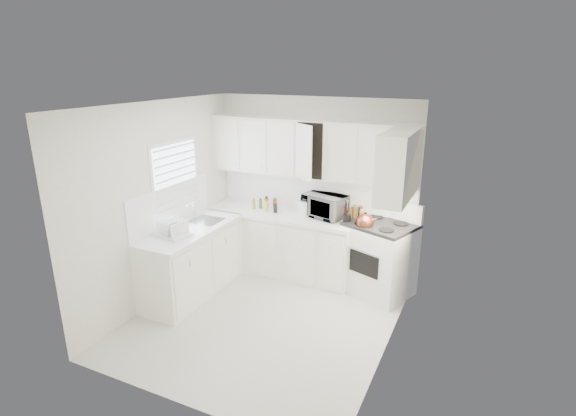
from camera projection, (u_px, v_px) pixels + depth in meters
The scene contains 35 objects.
floor at pixel (264, 319), 5.52m from camera, with size 3.20×3.20×0.00m, color silver.
ceiling at pixel (260, 105), 4.72m from camera, with size 3.20×3.20×0.00m, color white.
wall_back at pixel (314, 188), 6.50m from camera, with size 3.00×3.00×0.00m, color white.
wall_front at pixel (172, 278), 3.74m from camera, with size 3.00×3.00×0.00m, color white.
wall_left at pixel (159, 204), 5.73m from camera, with size 3.20×3.20×0.00m, color white.
wall_right at pixel (393, 242), 4.51m from camera, with size 3.20×3.20×0.00m, color white.
window_blinds at pixel (177, 180), 5.94m from camera, with size 0.06×0.96×1.06m, color white, non-canonical shape.
lower_cabinets_back at pixel (281, 244), 6.66m from camera, with size 2.22×0.60×0.90m, color white, non-canonical shape.
lower_cabinets_left at pixel (192, 263), 6.04m from camera, with size 0.60×1.60×0.90m, color white, non-canonical shape.
countertop_back at pixel (281, 214), 6.50m from camera, with size 2.24×0.64×0.05m, color white.
countertop_left at pixel (191, 230), 5.89m from camera, with size 0.64×1.62×0.05m, color white.
backsplash_back at pixel (314, 193), 6.51m from camera, with size 2.98×0.02×0.55m, color white.
backsplash_left at pixel (171, 206), 5.92m from camera, with size 0.02×1.60×0.55m, color white.
upper_cabinets_back at pixel (310, 177), 6.29m from camera, with size 3.00×0.33×0.80m, color white, non-canonical shape.
upper_cabinets_right at pixel (395, 200), 5.23m from camera, with size 0.33×0.90×0.80m, color white, non-canonical shape.
sink at pixel (205, 212), 6.14m from camera, with size 0.42×0.38×0.30m, color gray, non-canonical shape.
stove at pixel (379, 249), 6.00m from camera, with size 0.84×0.69×1.29m, color white, non-canonical shape.
tea_kettle at pixel (365, 221), 5.80m from camera, with size 0.28×0.24×0.26m, color maroon, non-canonical shape.
frying_pan at pixel (397, 225), 5.96m from camera, with size 0.28×0.47×0.04m, color black, non-canonical shape.
microwave at pixel (325, 203), 6.28m from camera, with size 0.58×0.32×0.39m, color gray.
rice_cooker at pixel (306, 206), 6.41m from camera, with size 0.25×0.25×0.25m, color white, non-canonical shape.
paper_towel at pixel (307, 204), 6.44m from camera, with size 0.12×0.12×0.27m, color white.
utensil_crock at pixel (347, 212), 5.94m from camera, with size 0.12×0.12×0.36m, color black, non-canonical shape.
dish_rack at pixel (172, 227), 5.60m from camera, with size 0.42×0.32×0.23m, color white, non-canonical shape.
spice_left_0 at pixel (258, 202), 6.77m from camera, with size 0.06×0.06×0.13m, color olive.
spice_left_1 at pixel (259, 205), 6.67m from camera, with size 0.06×0.06×0.13m, color #3F7527.
spice_left_2 at pixel (266, 204), 6.71m from camera, with size 0.06×0.06×0.13m, color #A93216.
spice_left_3 at pixel (268, 206), 6.61m from camera, with size 0.06×0.06×0.13m, color gold.
spice_left_4 at pixel (275, 205), 6.65m from camera, with size 0.06×0.06×0.13m, color brown.
spice_left_5 at pixel (277, 207), 6.54m from camera, with size 0.06×0.06×0.13m, color black.
sauce_right_0 at pixel (349, 212), 6.22m from camera, with size 0.06×0.06×0.19m, color #A93216.
sauce_right_1 at pixel (351, 214), 6.15m from camera, with size 0.06×0.06×0.19m, color gold.
sauce_right_2 at pixel (356, 213), 6.18m from camera, with size 0.06×0.06×0.19m, color brown.
sauce_right_3 at pixel (359, 215), 6.10m from camera, with size 0.06×0.06×0.19m, color black.
sauce_right_4 at pixel (364, 214), 6.13m from camera, with size 0.06×0.06×0.19m, color olive.
Camera 1 is at (2.32, -4.25, 3.01)m, focal length 27.78 mm.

